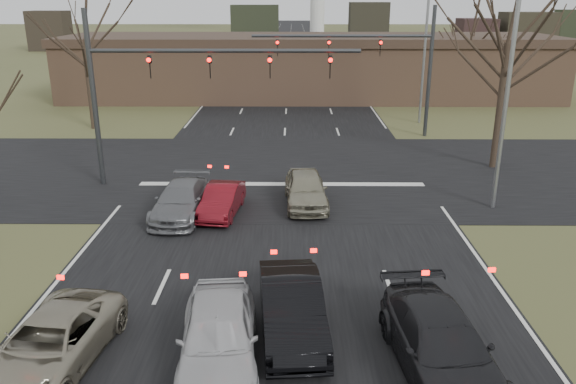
# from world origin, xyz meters

# --- Properties ---
(ground) EXTENTS (360.00, 360.00, 0.00)m
(ground) POSITION_xyz_m (0.00, 0.00, 0.00)
(ground) COLOR #4A4D29
(ground) RESTS_ON ground
(road_main) EXTENTS (14.00, 300.00, 0.02)m
(road_main) POSITION_xyz_m (0.00, 60.00, 0.01)
(road_main) COLOR black
(road_main) RESTS_ON ground
(road_cross) EXTENTS (200.00, 14.00, 0.02)m
(road_cross) POSITION_xyz_m (0.00, 15.00, 0.01)
(road_cross) COLOR black
(road_cross) RESTS_ON ground
(building) EXTENTS (42.40, 10.40, 5.30)m
(building) POSITION_xyz_m (2.00, 38.00, 2.67)
(building) COLOR #89634A
(building) RESTS_ON ground
(mast_arm_near) EXTENTS (12.12, 0.24, 8.00)m
(mast_arm_near) POSITION_xyz_m (-5.23, 13.00, 5.07)
(mast_arm_near) COLOR #383A3D
(mast_arm_near) RESTS_ON ground
(mast_arm_far) EXTENTS (11.12, 0.24, 8.00)m
(mast_arm_far) POSITION_xyz_m (6.18, 23.00, 5.02)
(mast_arm_far) COLOR #383A3D
(mast_arm_far) RESTS_ON ground
(streetlight_right_near) EXTENTS (2.34, 0.25, 10.00)m
(streetlight_right_near) POSITION_xyz_m (8.82, 10.00, 5.59)
(streetlight_right_near) COLOR gray
(streetlight_right_near) RESTS_ON ground
(streetlight_right_far) EXTENTS (2.34, 0.25, 10.00)m
(streetlight_right_far) POSITION_xyz_m (9.32, 27.00, 5.59)
(streetlight_right_far) COLOR gray
(streetlight_right_far) RESTS_ON ground
(tree_left_far) EXTENTS (5.70, 5.70, 9.50)m
(tree_left_far) POSITION_xyz_m (-13.00, 25.00, 7.34)
(tree_left_far) COLOR black
(tree_left_far) RESTS_ON ground
(tree_right_far) EXTENTS (5.40, 5.40, 9.00)m
(tree_right_far) POSITION_xyz_m (15.00, 35.00, 6.96)
(tree_right_far) COLOR black
(tree_right_far) RESTS_ON ground
(car_silver_suv) EXTENTS (2.72, 4.86, 1.29)m
(car_silver_suv) POSITION_xyz_m (-5.23, -0.94, 0.64)
(car_silver_suv) COLOR gray
(car_silver_suv) RESTS_ON ground
(car_white_sedan) EXTENTS (2.27, 4.79, 1.58)m
(car_white_sedan) POSITION_xyz_m (-1.25, -0.79, 0.79)
(car_white_sedan) COLOR #B9B9BB
(car_white_sedan) RESTS_ON ground
(car_black_hatch) EXTENTS (1.97, 4.62, 1.48)m
(car_black_hatch) POSITION_xyz_m (0.50, 0.57, 0.74)
(car_black_hatch) COLOR black
(car_black_hatch) RESTS_ON ground
(car_charcoal_sedan) EXTENTS (2.56, 5.23, 1.47)m
(car_charcoal_sedan) POSITION_xyz_m (4.00, -1.08, 0.73)
(car_charcoal_sedan) COLOR black
(car_charcoal_sedan) RESTS_ON ground
(car_grey_ahead) EXTENTS (2.10, 4.67, 1.33)m
(car_grey_ahead) POSITION_xyz_m (-4.00, 8.95, 0.66)
(car_grey_ahead) COLOR slate
(car_grey_ahead) RESTS_ON ground
(car_red_ahead) EXTENTS (1.69, 3.81, 1.22)m
(car_red_ahead) POSITION_xyz_m (-2.37, 9.16, 0.61)
(car_red_ahead) COLOR maroon
(car_red_ahead) RESTS_ON ground
(car_silver_ahead) EXTENTS (1.93, 4.36, 1.46)m
(car_silver_ahead) POSITION_xyz_m (1.08, 10.25, 0.73)
(car_silver_ahead) COLOR gray
(car_silver_ahead) RESTS_ON ground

